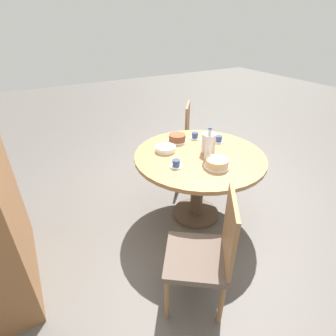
# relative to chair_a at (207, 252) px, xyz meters

# --- Properties ---
(ground_plane) EXTENTS (14.00, 14.00, 0.00)m
(ground_plane) POSITION_rel_chair_a_xyz_m (0.82, -0.50, -0.47)
(ground_plane) COLOR #56514C
(dining_table) EXTENTS (1.22, 1.22, 0.72)m
(dining_table) POSITION_rel_chair_a_xyz_m (0.82, -0.50, 0.11)
(dining_table) COLOR #473828
(dining_table) RESTS_ON ground_plane
(chair_a) EXTENTS (0.59, 0.59, 0.91)m
(chair_a) POSITION_rel_chair_a_xyz_m (0.00, 0.00, 0.00)
(chair_a) COLOR olive
(chair_a) RESTS_ON ground_plane
(chair_b) EXTENTS (0.59, 0.59, 0.91)m
(chair_b) POSITION_rel_chair_a_xyz_m (1.61, -1.02, 0.00)
(chair_b) COLOR olive
(chair_b) RESTS_ON ground_plane
(coffee_pot) EXTENTS (0.13, 0.13, 0.23)m
(coffee_pot) POSITION_rel_chair_a_xyz_m (0.82, -0.59, 0.35)
(coffee_pot) COLOR silver
(coffee_pot) RESTS_ON dining_table
(water_bottle) EXTENTS (0.07, 0.07, 0.30)m
(water_bottle) POSITION_rel_chair_a_xyz_m (0.71, -0.51, 0.37)
(water_bottle) COLOR silver
(water_bottle) RESTS_ON dining_table
(cake_main) EXTENTS (0.22, 0.22, 0.08)m
(cake_main) POSITION_rel_chair_a_xyz_m (0.55, -0.48, 0.28)
(cake_main) COLOR silver
(cake_main) RESTS_ON dining_table
(cake_second) EXTENTS (0.20, 0.20, 0.08)m
(cake_second) POSITION_rel_chair_a_xyz_m (1.17, -0.46, 0.28)
(cake_second) COLOR silver
(cake_second) RESTS_ON dining_table
(cup_a) EXTENTS (0.12, 0.12, 0.06)m
(cup_a) POSITION_rel_chair_a_xyz_m (0.72, -0.18, 0.27)
(cup_a) COLOR silver
(cup_a) RESTS_ON dining_table
(cup_b) EXTENTS (0.12, 0.12, 0.06)m
(cup_b) POSITION_rel_chair_a_xyz_m (0.95, -0.83, 0.27)
(cup_b) COLOR silver
(cup_b) RESTS_ON dining_table
(cup_c) EXTENTS (0.12, 0.12, 0.06)m
(cup_c) POSITION_rel_chair_a_xyz_m (1.15, -0.67, 0.27)
(cup_c) COLOR silver
(cup_c) RESTS_ON dining_table
(plate_stack) EXTENTS (0.19, 0.19, 0.05)m
(plate_stack) POSITION_rel_chair_a_xyz_m (1.03, -0.25, 0.27)
(plate_stack) COLOR white
(plate_stack) RESTS_ON dining_table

